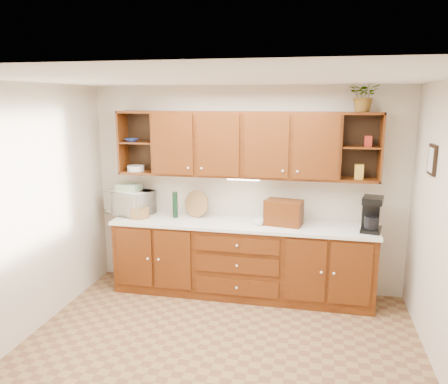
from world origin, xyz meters
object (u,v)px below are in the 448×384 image
at_px(coffee_maker, 372,214).
at_px(potted_plant, 365,95).
at_px(microwave, 130,202).
at_px(bread_box, 284,213).

relative_size(coffee_maker, potted_plant, 1.09).
distance_m(coffee_maker, potted_plant, 1.36).
relative_size(microwave, potted_plant, 1.55).
distance_m(microwave, potted_plant, 3.20).
xyz_separation_m(microwave, bread_box, (2.03, -0.09, -0.01)).
bearing_deg(coffee_maker, bread_box, -170.41).
height_order(microwave, coffee_maker, coffee_maker).
height_order(bread_box, coffee_maker, coffee_maker).
xyz_separation_m(microwave, coffee_maker, (3.04, -0.13, 0.04)).
relative_size(bread_box, potted_plant, 1.16).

